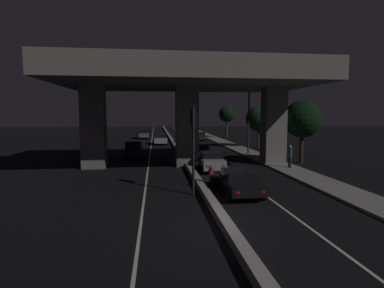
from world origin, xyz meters
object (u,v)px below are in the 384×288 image
(car_silver_second, at_px, (211,161))
(car_dark_blue_fifth, at_px, (188,139))
(traffic_light_left_of_median, at_px, (193,134))
(car_dark_blue_lead_oncoming, at_px, (134,149))
(motorcycle_white_filtering_mid, at_px, (197,163))
(car_black_lead, at_px, (238,181))
(car_dark_blue_fourth, at_px, (191,144))
(car_silver_second_oncoming, at_px, (160,139))
(car_black_fourth_oncoming, at_px, (146,131))
(car_dark_green_sixth, at_px, (200,136))
(car_white_third, at_px, (200,151))
(street_lamp, at_px, (245,112))
(pedestrian_on_sidewalk, at_px, (290,156))
(motorcycle_black_filtering_near, at_px, (211,179))
(car_grey_third_oncoming, at_px, (144,133))

(car_silver_second, bearing_deg, car_dark_blue_fifth, 0.66)
(traffic_light_left_of_median, bearing_deg, car_dark_blue_lead_oncoming, 105.94)
(motorcycle_white_filtering_mid, bearing_deg, car_black_lead, -171.84)
(car_dark_blue_fourth, height_order, car_dark_blue_lead_oncoming, car_dark_blue_lead_oncoming)
(car_silver_second_oncoming, relative_size, car_black_fourth_oncoming, 1.07)
(car_dark_green_sixth, distance_m, car_dark_blue_lead_oncoming, 22.07)
(car_dark_blue_fourth, bearing_deg, car_dark_blue_fifth, 0.42)
(car_silver_second, distance_m, car_black_fourth_oncoming, 45.39)
(car_silver_second_oncoming, bearing_deg, car_black_lead, 6.85)
(car_white_third, relative_size, car_dark_blue_fourth, 0.96)
(street_lamp, xyz_separation_m, car_dark_green_sixth, (-2.03, 19.46, -4.04))
(car_silver_second, bearing_deg, car_dark_green_sixth, -5.24)
(car_dark_blue_fourth, bearing_deg, car_silver_second, -178.19)
(pedestrian_on_sidewalk, bearing_deg, car_silver_second, 175.60)
(car_dark_blue_fifth, height_order, motorcycle_white_filtering_mid, car_dark_blue_fifth)
(street_lamp, relative_size, car_dark_blue_fifth, 1.82)
(car_dark_blue_fourth, height_order, motorcycle_white_filtering_mid, car_dark_blue_fourth)
(car_white_third, relative_size, car_dark_blue_lead_oncoming, 1.01)
(car_silver_second_oncoming, bearing_deg, car_black_fourth_oncoming, -173.88)
(car_dark_blue_fourth, height_order, motorcycle_black_filtering_near, car_dark_blue_fourth)
(car_black_lead, relative_size, car_dark_blue_fourth, 1.03)
(car_black_fourth_oncoming, distance_m, motorcycle_white_filtering_mid, 45.12)
(car_black_fourth_oncoming, relative_size, pedestrian_on_sidewalk, 2.33)
(car_dark_green_sixth, bearing_deg, car_black_lead, 177.77)
(car_white_third, height_order, car_grey_third_oncoming, car_grey_third_oncoming)
(car_white_third, bearing_deg, car_grey_third_oncoming, 14.93)
(car_dark_blue_lead_oncoming, distance_m, motorcycle_white_filtering_mid, 9.59)
(car_black_lead, distance_m, car_white_third, 13.29)
(traffic_light_left_of_median, distance_m, car_black_lead, 3.66)
(car_silver_second_oncoming, distance_m, motorcycle_black_filtering_near, 27.50)
(motorcycle_black_filtering_near, bearing_deg, pedestrian_on_sidewalk, -53.46)
(car_white_third, relative_size, car_dark_green_sixth, 0.94)
(car_black_lead, bearing_deg, car_dark_green_sixth, -5.50)
(car_black_fourth_oncoming, bearing_deg, car_dark_blue_fourth, 10.60)
(car_black_fourth_oncoming, height_order, motorcycle_white_filtering_mid, car_black_fourth_oncoming)
(car_silver_second_oncoming, relative_size, pedestrian_on_sidewalk, 2.49)
(car_white_third, relative_size, motorcycle_black_filtering_near, 2.44)
(car_black_lead, xyz_separation_m, pedestrian_on_sidewalk, (6.21, 6.76, 0.37))
(street_lamp, bearing_deg, car_grey_third_oncoming, 116.03)
(pedestrian_on_sidewalk, bearing_deg, car_dark_green_sixth, 96.37)
(traffic_light_left_of_median, distance_m, car_black_fourth_oncoming, 52.24)
(car_silver_second, height_order, car_grey_third_oncoming, car_grey_third_oncoming)
(car_grey_third_oncoming, distance_m, motorcycle_white_filtering_mid, 32.56)
(traffic_light_left_of_median, xyz_separation_m, motorcycle_black_filtering_near, (1.23, 1.21, -2.75))
(car_black_fourth_oncoming, bearing_deg, car_dark_blue_fifth, 14.07)
(car_black_lead, distance_m, pedestrian_on_sidewalk, 9.19)
(car_silver_second, distance_m, car_grey_third_oncoming, 32.88)
(car_silver_second_oncoming, bearing_deg, car_dark_green_sixth, 130.92)
(street_lamp, height_order, car_silver_second_oncoming, street_lamp)
(car_grey_third_oncoming, bearing_deg, pedestrian_on_sidewalk, 20.36)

